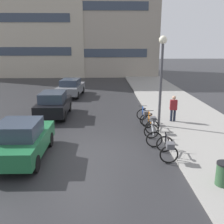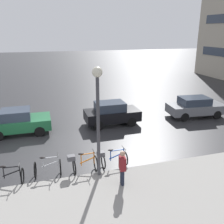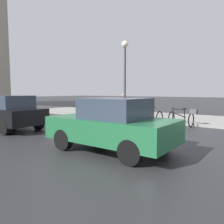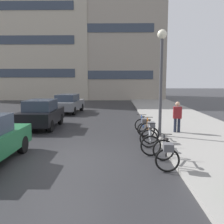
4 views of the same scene
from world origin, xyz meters
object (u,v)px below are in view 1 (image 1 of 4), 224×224
(bicycle_nearest, at_px, (167,148))
(bicycle_third, at_px, (151,122))
(car_green, at_px, (21,140))
(pedestrian, at_px, (173,108))
(bicycle_second, at_px, (153,134))
(car_black, at_px, (54,104))
(trash_bin, at_px, (223,176))
(car_grey, at_px, (71,87))
(streetlamp, at_px, (162,66))
(bicycle_farthest, at_px, (144,116))

(bicycle_nearest, xyz_separation_m, bicycle_third, (-0.09, 3.26, 0.02))
(car_green, bearing_deg, pedestrian, 31.03)
(bicycle_second, height_order, pedestrian, pedestrian)
(bicycle_nearest, xyz_separation_m, car_black, (-5.76, 6.33, 0.32))
(bicycle_nearest, relative_size, trash_bin, 1.55)
(car_grey, bearing_deg, streetlamp, -56.16)
(pedestrian, bearing_deg, bicycle_nearest, -107.34)
(bicycle_farthest, height_order, car_green, car_green)
(bicycle_second, xyz_separation_m, car_black, (-5.49, 4.58, 0.40))
(car_black, xyz_separation_m, pedestrian, (7.21, -1.67, 0.12))
(bicycle_farthest, xyz_separation_m, trash_bin, (1.46, -6.85, -0.03))
(car_green, distance_m, streetlamp, 7.77)
(streetlamp, relative_size, trash_bin, 5.40)
(bicycle_farthest, bearing_deg, bicycle_second, -91.11)
(bicycle_nearest, distance_m, bicycle_second, 1.77)
(bicycle_third, height_order, car_black, car_black)
(bicycle_nearest, xyz_separation_m, trash_bin, (1.25, -2.18, -0.03))
(bicycle_farthest, relative_size, car_black, 0.39)
(car_green, height_order, trash_bin, car_green)
(bicycle_nearest, height_order, bicycle_third, bicycle_third)
(bicycle_nearest, distance_m, car_green, 5.89)
(bicycle_nearest, xyz_separation_m, pedestrian, (1.45, 4.66, 0.44))
(bicycle_third, distance_m, car_black, 6.45)
(bicycle_nearest, height_order, trash_bin, bicycle_nearest)
(bicycle_second, bearing_deg, bicycle_nearest, -81.32)
(car_grey, bearing_deg, bicycle_second, -64.68)
(bicycle_nearest, relative_size, car_black, 0.38)
(bicycle_second, height_order, streetlamp, streetlamp)
(car_black, bearing_deg, bicycle_third, -28.45)
(bicycle_nearest, distance_m, trash_bin, 2.52)
(car_black, bearing_deg, pedestrian, -13.02)
(car_black, bearing_deg, bicycle_second, -39.83)
(bicycle_nearest, height_order, car_green, car_green)
(bicycle_second, distance_m, car_black, 7.16)
(pedestrian, bearing_deg, car_black, 166.98)
(car_grey, bearing_deg, bicycle_nearest, -66.75)
(car_green, relative_size, car_grey, 0.89)
(bicycle_nearest, relative_size, bicycle_second, 1.18)
(bicycle_second, bearing_deg, streetlamp, 70.98)
(bicycle_third, bearing_deg, streetlamp, 48.56)
(bicycle_farthest, bearing_deg, bicycle_third, -85.30)
(bicycle_second, xyz_separation_m, pedestrian, (1.72, 2.91, 0.52))
(bicycle_third, xyz_separation_m, pedestrian, (1.55, 1.40, 0.42))
(bicycle_second, distance_m, car_grey, 12.30)
(bicycle_second, distance_m, trash_bin, 4.21)
(bicycle_farthest, bearing_deg, trash_bin, -77.94)
(bicycle_nearest, xyz_separation_m, car_grey, (-5.52, 12.86, 0.29))
(car_green, bearing_deg, bicycle_farthest, 37.95)
(bicycle_second, distance_m, bicycle_third, 1.53)
(trash_bin, bearing_deg, streetlamp, 97.25)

